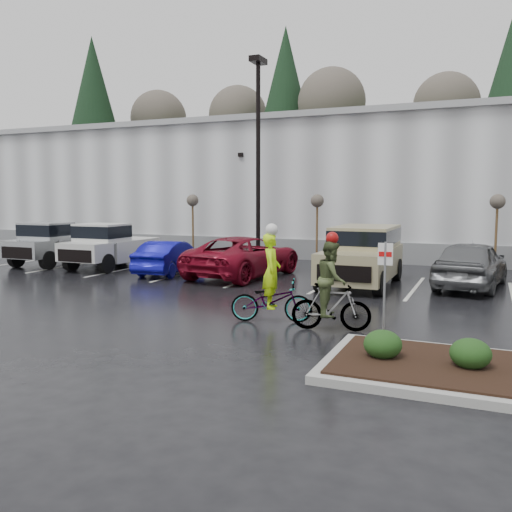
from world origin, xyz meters
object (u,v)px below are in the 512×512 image
at_px(sapling_west, 193,204).
at_px(car_red, 244,256).
at_px(pickup_silver, 61,243).
at_px(cyclist_hivis, 271,292).
at_px(lamppost, 258,139).
at_px(sapling_mid, 317,205).
at_px(pickup_white, 116,245).
at_px(sapling_east, 497,206).
at_px(car_grey, 471,264).
at_px(car_blue, 170,257).
at_px(suv_tan, 362,256).
at_px(cyclist_olive, 331,295).
at_px(fire_lane_sign, 385,281).

xyz_separation_m(sapling_west, car_red, (5.01, -4.78, -1.94)).
xyz_separation_m(pickup_silver, cyclist_hivis, (13.21, -7.01, -0.23)).
bearing_deg(lamppost, sapling_mid, 21.80).
xyz_separation_m(lamppost, pickup_silver, (-8.39, -3.49, -4.71)).
xyz_separation_m(sapling_mid, pickup_white, (-7.87, -4.44, -1.75)).
bearing_deg(car_red, cyclist_hivis, 126.67).
relative_size(sapling_east, car_red, 0.57).
bearing_deg(car_red, sapling_east, -144.82).
bearing_deg(cyclist_hivis, car_grey, -47.68).
bearing_deg(car_grey, sapling_mid, -23.93).
distance_m(sapling_mid, car_blue, 7.24).
distance_m(sapling_east, pickup_white, 16.09).
height_order(sapling_east, pickup_silver, sapling_east).
bearing_deg(pickup_white, cyclist_hivis, -34.75).
distance_m(pickup_silver, suv_tan, 14.07).
xyz_separation_m(sapling_mid, cyclist_olive, (3.91, -11.78, -1.89)).
xyz_separation_m(lamppost, suv_tan, (5.67, -4.10, -4.66)).
distance_m(sapling_west, sapling_east, 14.00).
bearing_deg(cyclist_hivis, suv_tan, -24.38).
xyz_separation_m(fire_lane_sign, cyclist_hivis, (-2.99, 1.30, -0.65)).
relative_size(lamppost, fire_lane_sign, 4.19).
bearing_deg(sapling_mid, cyclist_olive, -71.61).
distance_m(pickup_white, car_blue, 3.40).
xyz_separation_m(fire_lane_sign, car_grey, (1.41, 8.64, -0.59)).
height_order(sapling_west, car_grey, sapling_west).
bearing_deg(car_blue, sapling_east, -163.09).
height_order(sapling_west, fire_lane_sign, sapling_west).
distance_m(lamppost, fire_lane_sign, 14.78).
xyz_separation_m(sapling_east, cyclist_hivis, (-5.19, -11.50, -1.97)).
height_order(suv_tan, cyclist_hivis, cyclist_hivis).
distance_m(lamppost, sapling_west, 5.07).
height_order(fire_lane_sign, car_grey, fire_lane_sign).
distance_m(car_grey, cyclist_hivis, 8.56).
bearing_deg(lamppost, cyclist_olive, -59.24).
relative_size(sapling_east, cyclist_olive, 1.39).
bearing_deg(sapling_mid, lamppost, -158.20).
height_order(sapling_west, cyclist_hivis, sapling_west).
relative_size(fire_lane_sign, car_grey, 0.46).
distance_m(pickup_white, cyclist_olive, 13.88).
height_order(sapling_mid, fire_lane_sign, sapling_mid).
distance_m(car_blue, suv_tan, 7.75).
distance_m(fire_lane_sign, cyclist_olive, 1.81).
bearing_deg(pickup_silver, cyclist_olive, -26.20).
bearing_deg(sapling_mid, car_blue, -131.25).
bearing_deg(sapling_west, cyclist_olive, -48.51).
relative_size(fire_lane_sign, suv_tan, 0.43).
bearing_deg(lamppost, car_grey, -18.93).
bearing_deg(fire_lane_sign, sapling_mid, 112.49).
bearing_deg(sapling_east, car_blue, -156.63).
bearing_deg(sapling_east, fire_lane_sign, -99.75).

